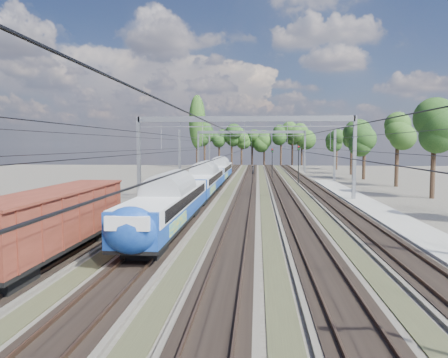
# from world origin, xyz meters

# --- Properties ---
(ground) EXTENTS (220.00, 220.00, 0.00)m
(ground) POSITION_xyz_m (0.00, 0.00, 0.00)
(ground) COLOR #47423A
(ground) RESTS_ON ground
(track_bed) EXTENTS (21.00, 130.00, 0.34)m
(track_bed) POSITION_xyz_m (-0.00, 45.00, 0.10)
(track_bed) COLOR #47423A
(track_bed) RESTS_ON ground
(platform) EXTENTS (3.00, 70.00, 0.30)m
(platform) POSITION_xyz_m (12.00, 20.00, 0.15)
(platform) COLOR gray
(platform) RESTS_ON ground
(catenary) EXTENTS (25.65, 130.00, 9.00)m
(catenary) POSITION_xyz_m (0.33, 52.69, 6.40)
(catenary) COLOR gray
(catenary) RESTS_ON ground
(tree_belt) EXTENTS (39.64, 101.27, 11.72)m
(tree_belt) POSITION_xyz_m (6.69, 90.08, 8.21)
(tree_belt) COLOR black
(tree_belt) RESTS_ON ground
(poplar) EXTENTS (4.40, 4.40, 19.04)m
(poplar) POSITION_xyz_m (-14.50, 98.00, 11.89)
(poplar) COLOR black
(poplar) RESTS_ON ground
(emu_train) EXTENTS (2.75, 58.27, 4.02)m
(emu_train) POSITION_xyz_m (-4.50, 31.36, 2.37)
(emu_train) COLOR black
(emu_train) RESTS_ON ground
(freight_boxcar) EXTENTS (2.81, 13.55, 3.49)m
(freight_boxcar) POSITION_xyz_m (-9.00, 4.87, 2.13)
(freight_boxcar) COLOR black
(freight_boxcar) RESTS_ON ground
(worker) EXTENTS (0.52, 0.74, 1.92)m
(worker) POSITION_xyz_m (0.55, 68.13, 0.96)
(worker) COLOR black
(worker) RESTS_ON ground
(signal_near) EXTENTS (0.34, 0.31, 5.32)m
(signal_near) POSITION_xyz_m (3.92, 58.93, 3.37)
(signal_near) COLOR black
(signal_near) RESTS_ON ground
(signal_far) EXTENTS (0.36, 0.33, 5.85)m
(signal_far) POSITION_xyz_m (7.54, 49.53, 3.70)
(signal_far) COLOR black
(signal_far) RESTS_ON ground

